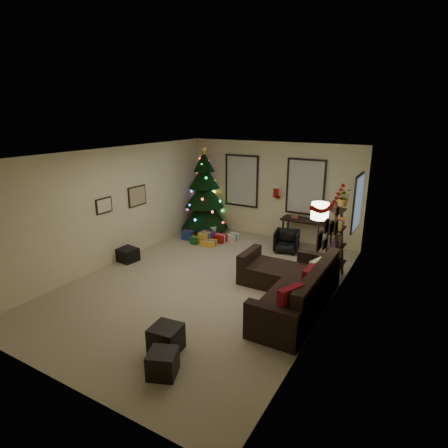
{
  "coord_description": "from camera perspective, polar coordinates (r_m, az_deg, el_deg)",
  "views": [
    {
      "loc": [
        3.86,
        -5.95,
        3.43
      ],
      "look_at": [
        0.1,
        0.6,
        1.15
      ],
      "focal_mm": 29.52,
      "sensor_mm": 36.0,
      "label": 1
    }
  ],
  "objects": [
    {
      "name": "presents",
      "position": [
        10.34,
        -2.64,
        -1.87
      ],
      "size": [
        1.5,
        1.05,
        0.3
      ],
      "rotation": [
        0.0,
        0.0,
        -0.38
      ],
      "color": "maroon",
      "rests_on": "floor"
    },
    {
      "name": "stocking_right",
      "position": [
        10.18,
        8.1,
        5.0
      ],
      "size": [
        0.2,
        0.05,
        0.36
      ],
      "color": "#990F0C",
      "rests_on": "wall_back"
    },
    {
      "name": "bookshelf",
      "position": [
        8.16,
        17.26,
        -2.51
      ],
      "size": [
        0.3,
        0.51,
        1.73
      ],
      "color": "black",
      "rests_on": "floor"
    },
    {
      "name": "window_back_right",
      "position": [
        10.04,
        12.52,
        5.6
      ],
      "size": [
        1.05,
        0.06,
        1.5
      ],
      "color": "#728CB2",
      "rests_on": "wall_back"
    },
    {
      "name": "wall_front",
      "position": [
        5.02,
        -25.42,
        -9.42
      ],
      "size": [
        5.0,
        0.0,
        5.0
      ],
      "primitive_type": "plane",
      "rotation": [
        -1.57,
        0.0,
        0.0
      ],
      "color": "beige",
      "rests_on": "floor"
    },
    {
      "name": "ceiling",
      "position": [
        7.13,
        -3.15,
        10.89
      ],
      "size": [
        7.0,
        7.0,
        0.0
      ],
      "primitive_type": "plane",
      "rotation": [
        3.14,
        0.0,
        0.0
      ],
      "color": "white",
      "rests_on": "floor"
    },
    {
      "name": "wall_back",
      "position": [
        10.42,
        7.51,
        5.14
      ],
      "size": [
        5.0,
        0.0,
        5.0
      ],
      "primitive_type": "plane",
      "rotation": [
        1.57,
        0.0,
        0.0
      ],
      "color": "beige",
      "rests_on": "floor"
    },
    {
      "name": "window_back_left",
      "position": [
        10.74,
        2.78,
        6.7
      ],
      "size": [
        1.05,
        0.06,
        1.5
      ],
      "color": "#728CB2",
      "rests_on": "wall_back"
    },
    {
      "name": "window_right_wall",
      "position": [
        8.83,
        20.08,
        3.14
      ],
      "size": [
        0.06,
        0.9,
        1.3
      ],
      "color": "#728CB2",
      "rests_on": "wall_right"
    },
    {
      "name": "potted_plant",
      "position": [
        8.04,
        18.09,
        4.38
      ],
      "size": [
        0.49,
        0.43,
        0.5
      ],
      "primitive_type": "imported",
      "rotation": [
        0.0,
        0.0,
        0.1
      ],
      "color": "#4C4C4C",
      "rests_on": "bookshelf"
    },
    {
      "name": "floor_lamp",
      "position": [
        7.76,
        14.57,
        1.19
      ],
      "size": [
        0.36,
        0.36,
        1.69
      ],
      "rotation": [
        0.0,
        0.0,
        0.36
      ],
      "color": "black",
      "rests_on": "floor"
    },
    {
      "name": "storage_bin",
      "position": [
        9.27,
        -15.06,
        -4.49
      ],
      "size": [
        0.67,
        0.5,
        0.31
      ],
      "primitive_type": "cube",
      "rotation": [
        0.0,
        0.0,
        -0.14
      ],
      "color": "black",
      "rests_on": "floor"
    },
    {
      "name": "garland",
      "position": [
        6.19,
        15.96,
        3.38
      ],
      "size": [
        0.08,
        1.9,
        0.3
      ],
      "primitive_type": null,
      "color": "#A5140C",
      "rests_on": "wall_right"
    },
    {
      "name": "sofa",
      "position": [
        7.13,
        10.42,
        -9.73
      ],
      "size": [
        1.87,
        2.71,
        0.87
      ],
      "color": "black",
      "rests_on": "floor"
    },
    {
      "name": "desk",
      "position": [
        9.96,
        12.79,
        0.16
      ],
      "size": [
        1.36,
        0.49,
        0.74
      ],
      "color": "black",
      "rests_on": "floor"
    },
    {
      "name": "stocking_left",
      "position": [
        10.5,
        6.92,
        5.7
      ],
      "size": [
        0.2,
        0.05,
        0.36
      ],
      "color": "#990F0C",
      "rests_on": "wall_back"
    },
    {
      "name": "art_abstract",
      "position": [
        8.7,
        -18.09,
        2.74
      ],
      "size": [
        0.04,
        0.45,
        0.35
      ],
      "color": "black",
      "rests_on": "wall_left"
    },
    {
      "name": "wall_left",
      "position": [
        8.96,
        -16.59,
        2.66
      ],
      "size": [
        0.0,
        7.0,
        7.0
      ],
      "primitive_type": "plane",
      "rotation": [
        1.57,
        0.0,
        1.57
      ],
      "color": "beige",
      "rests_on": "floor"
    },
    {
      "name": "christmas_tree",
      "position": [
        10.91,
        -3.05,
        4.29
      ],
      "size": [
        1.39,
        1.39,
        2.59
      ],
      "rotation": [
        0.0,
        0.0,
        0.31
      ],
      "color": "black",
      "rests_on": "floor"
    },
    {
      "name": "ottoman_near",
      "position": [
        5.81,
        -8.95,
        -17.15
      ],
      "size": [
        0.47,
        0.47,
        0.41
      ],
      "primitive_type": "cube",
      "rotation": [
        0.0,
        0.0,
        0.11
      ],
      "color": "black",
      "rests_on": "floor"
    },
    {
      "name": "wall_right",
      "position": [
        6.45,
        16.07,
        -2.7
      ],
      "size": [
        0.0,
        7.0,
        7.0
      ],
      "primitive_type": "plane",
      "rotation": [
        1.57,
        0.0,
        -1.57
      ],
      "color": "beige",
      "rests_on": "floor"
    },
    {
      "name": "ottoman_far",
      "position": [
        5.4,
        -9.48,
        -20.51
      ],
      "size": [
        0.49,
        0.49,
        0.36
      ],
      "primitive_type": "cube",
      "rotation": [
        0.0,
        0.0,
        0.38
      ],
      "color": "black",
      "rests_on": "floor"
    },
    {
      "name": "desk_chair",
      "position": [
        9.58,
        9.67,
        -2.62
      ],
      "size": [
        0.65,
        0.63,
        0.57
      ],
      "primitive_type": "imported",
      "rotation": [
        0.0,
        0.0,
        0.22
      ],
      "color": "black",
      "rests_on": "floor"
    },
    {
      "name": "floor",
      "position": [
        7.88,
        -2.84,
        -9.03
      ],
      "size": [
        7.0,
        7.0,
        0.0
      ],
      "primitive_type": "plane",
      "color": "tan",
      "rests_on": "ground"
    },
    {
      "name": "gallery",
      "position": [
        6.32,
        15.89,
        -0.97
      ],
      "size": [
        0.03,
        1.25,
        0.54
      ],
      "color": "black",
      "rests_on": "wall_right"
    },
    {
      "name": "pillow_cream",
      "position": [
        7.15,
        14.18,
        -6.8
      ],
      "size": [
        0.22,
        0.39,
        0.38
      ],
      "primitive_type": "cube",
      "rotation": [
        0.0,
        0.0,
        -0.31
      ],
      "color": "beige",
      "rests_on": "sofa"
    },
    {
      "name": "art_map",
      "position": [
        9.43,
        -13.3,
        4.24
      ],
      "size": [
        0.04,
        0.6,
        0.5
      ],
      "color": "black",
      "rests_on": "wall_left"
    },
    {
      "name": "pillow_red_b",
      "position": [
        6.71,
        12.98,
        -8.25
      ],
      "size": [
        0.13,
        0.43,
        0.42
      ],
      "primitive_type": "cube",
      "rotation": [
        0.0,
        0.0,
        -0.05
      ],
      "color": "maroon",
      "rests_on": "sofa"
    },
    {
      "name": "pillow_red_a",
      "position": [
        5.91,
        10.22,
        -11.69
      ],
      "size": [
        0.31,
        0.49,
        0.48
      ],
      "primitive_type": "cube",
      "rotation": [
        0.0,
        0.0,
        -0.4
      ],
      "color": "maroon",
      "rests_on": "sofa"
    }
  ]
}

